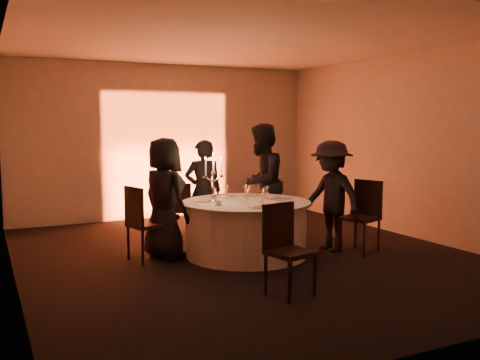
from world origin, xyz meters
name	(u,v)px	position (x,y,z in m)	size (l,w,h in m)	color
floor	(246,255)	(0.00, 0.00, 0.00)	(7.00, 7.00, 0.00)	black
ceiling	(246,38)	(0.00, 0.00, 3.00)	(7.00, 7.00, 0.00)	white
wall_back	(167,142)	(0.00, 3.50, 1.50)	(7.00, 7.00, 0.00)	#A8A49C
wall_front	(444,167)	(0.00, -3.50, 1.50)	(7.00, 7.00, 0.00)	#A8A49C
wall_left	(10,154)	(-3.00, 0.00, 1.50)	(7.00, 7.00, 0.00)	#A8A49C
wall_right	(411,145)	(3.00, 0.00, 1.50)	(7.00, 7.00, 0.00)	#A8A49C
uplighter_fixture	(172,217)	(0.00, 3.20, 0.05)	(0.25, 0.12, 0.10)	black
banquet_table	(246,229)	(0.00, 0.00, 0.38)	(1.80, 1.80, 0.77)	black
chair_left	(142,219)	(-1.40, 0.33, 0.57)	(0.54, 0.54, 1.02)	black
chair_back_left	(179,206)	(-0.41, 1.66, 0.49)	(0.46, 0.46, 0.88)	black
chair_back_right	(269,203)	(1.03, 1.21, 0.51)	(0.56, 0.56, 0.91)	black
chair_right	(363,211)	(1.64, -0.51, 0.59)	(0.58, 0.58, 1.03)	black
chair_front	(285,244)	(-0.39, -1.71, 0.56)	(0.51, 0.51, 0.99)	black
guest_left	(165,198)	(-1.07, 0.36, 0.83)	(0.81, 0.53, 1.66)	black
guest_back_left	(203,191)	(-0.21, 1.07, 0.80)	(0.58, 0.38, 1.60)	black
guest_back_right	(262,182)	(0.70, 0.85, 0.93)	(0.90, 0.70, 1.85)	black
guest_right	(331,196)	(1.25, -0.25, 0.80)	(1.04, 0.60, 1.61)	black
plate_left	(207,201)	(-0.50, 0.23, 0.78)	(0.36, 0.27, 0.01)	silver
plate_back_left	(226,197)	(-0.08, 0.53, 0.78)	(0.36, 0.26, 0.01)	silver
plate_back_right	(254,195)	(0.35, 0.45, 0.78)	(0.35, 0.30, 0.01)	silver
plate_right	(281,199)	(0.54, -0.04, 0.78)	(0.36, 0.30, 0.01)	silver
plate_front	(264,206)	(-0.06, -0.61, 0.79)	(0.36, 0.26, 0.08)	silver
coffee_cup	(219,203)	(-0.49, -0.16, 0.80)	(0.11, 0.11, 0.07)	silver
candelabra	(213,185)	(-0.44, 0.13, 1.01)	(0.29, 0.14, 0.69)	silver
wine_glass_a	(245,188)	(0.15, 0.34, 0.91)	(0.07, 0.07, 0.19)	white
wine_glass_b	(257,187)	(0.35, 0.37, 0.91)	(0.07, 0.07, 0.19)	white
wine_glass_c	(267,190)	(0.34, 0.02, 0.91)	(0.07, 0.07, 0.19)	white
wine_glass_d	(262,192)	(0.17, -0.14, 0.91)	(0.07, 0.07, 0.19)	white
wine_glass_e	(246,192)	(-0.04, -0.09, 0.91)	(0.07, 0.07, 0.19)	white
wine_glass_f	(248,190)	(0.11, 0.16, 0.91)	(0.07, 0.07, 0.19)	white
wine_glass_g	(227,189)	(-0.11, 0.41, 0.91)	(0.07, 0.07, 0.19)	white
wine_glass_h	(214,192)	(-0.42, 0.15, 0.91)	(0.07, 0.07, 0.19)	white
wine_glass_i	(262,194)	(0.08, -0.32, 0.91)	(0.07, 0.07, 0.19)	white
tumbler_a	(278,200)	(0.32, -0.34, 0.82)	(0.07, 0.07, 0.09)	white
tumbler_b	(266,196)	(0.37, 0.11, 0.82)	(0.07, 0.07, 0.09)	white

